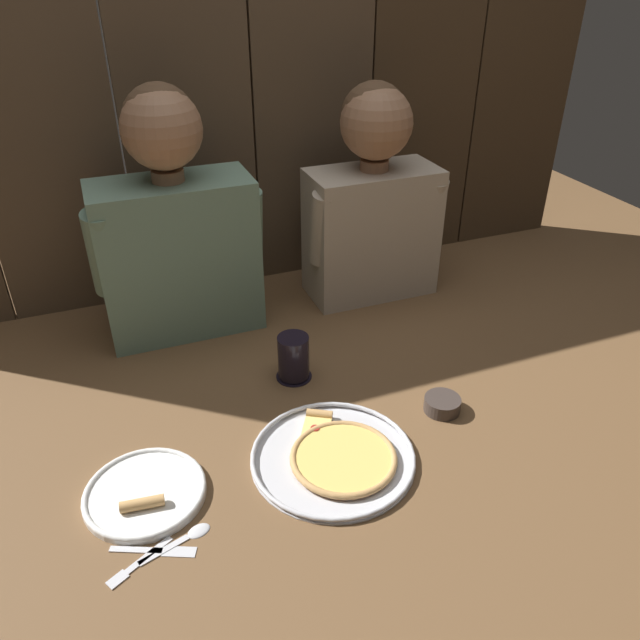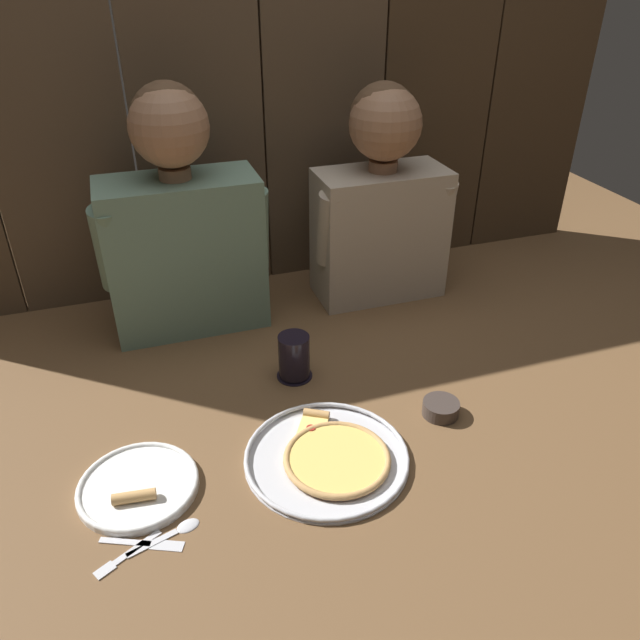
{
  "view_description": "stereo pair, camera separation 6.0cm",
  "coord_description": "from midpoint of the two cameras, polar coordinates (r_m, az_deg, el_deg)",
  "views": [
    {
      "loc": [
        -0.47,
        -1.02,
        0.92
      ],
      "look_at": [
        -0.03,
        0.1,
        0.18
      ],
      "focal_mm": 34.5,
      "sensor_mm": 36.0,
      "label": 1
    },
    {
      "loc": [
        -0.41,
        -1.04,
        0.92
      ],
      "look_at": [
        -0.03,
        0.1,
        0.18
      ],
      "focal_mm": 34.5,
      "sensor_mm": 36.0,
      "label": 2
    }
  ],
  "objects": [
    {
      "name": "ground_plane",
      "position": [
        1.45,
        3.6,
        -7.86
      ],
      "size": [
        3.2,
        3.2,
        0.0
      ],
      "primitive_type": "plane",
      "color": "brown"
    },
    {
      "name": "pizza_tray",
      "position": [
        1.31,
        2.28,
        -12.57
      ],
      "size": [
        0.34,
        0.34,
        0.03
      ],
      "color": "silver",
      "rests_on": "ground"
    },
    {
      "name": "dinner_plate",
      "position": [
        1.29,
        -15.21,
        -14.64
      ],
      "size": [
        0.24,
        0.24,
        0.03
      ],
      "color": "white",
      "rests_on": "ground"
    },
    {
      "name": "drinking_glass",
      "position": [
        1.5,
        -1.28,
        -3.47
      ],
      "size": [
        0.09,
        0.09,
        0.12
      ],
      "color": "black",
      "rests_on": "ground"
    },
    {
      "name": "dipping_bowl",
      "position": [
        1.44,
        12.33,
        -7.95
      ],
      "size": [
        0.08,
        0.08,
        0.03
      ],
      "color": "#3D332D",
      "rests_on": "ground"
    },
    {
      "name": "table_fork",
      "position": [
        1.2,
        -16.17,
        -20.26
      ],
      "size": [
        0.12,
        0.08,
        0.01
      ],
      "color": "silver",
      "rests_on": "ground"
    },
    {
      "name": "table_knife",
      "position": [
        1.21,
        -14.73,
        -19.41
      ],
      "size": [
        0.15,
        0.08,
        0.01
      ],
      "color": "silver",
      "rests_on": "ground"
    },
    {
      "name": "table_spoon",
      "position": [
        1.21,
        -11.72,
        -18.58
      ],
      "size": [
        0.14,
        0.06,
        0.01
      ],
      "color": "silver",
      "rests_on": "ground"
    },
    {
      "name": "diner_left",
      "position": [
        1.64,
        -11.74,
        8.93
      ],
      "size": [
        0.44,
        0.21,
        0.65
      ],
      "color": "slate",
      "rests_on": "ground"
    },
    {
      "name": "diner_right",
      "position": [
        1.79,
        6.67,
        11.07
      ],
      "size": [
        0.41,
        0.2,
        0.62
      ],
      "color": "#B2A38E",
      "rests_on": "ground"
    },
    {
      "name": "wooden_backdrop_wall",
      "position": [
        1.83,
        -4.45,
        20.25
      ],
      "size": [
        2.19,
        0.03,
        1.13
      ],
      "color": "#4C3A28",
      "rests_on": "ground"
    }
  ]
}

